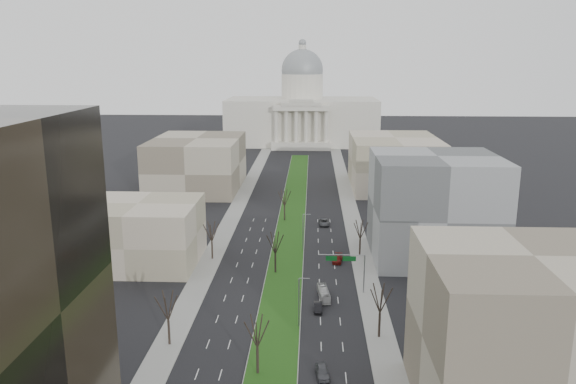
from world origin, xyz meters
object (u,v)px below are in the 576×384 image
(car_black, at_px, (318,307))
(car_red, at_px, (338,259))
(box_van, at_px, (324,293))
(car_grey_near, at_px, (322,371))
(car_grey_far, at_px, (324,222))

(car_black, bearing_deg, car_red, 79.09)
(car_black, distance_m, box_van, 5.66)
(car_grey_near, xyz_separation_m, box_van, (0.71, 27.42, 0.24))
(car_red, distance_m, box_van, 20.45)
(car_black, height_order, car_red, car_red)
(car_grey_far, bearing_deg, car_black, -95.64)
(car_grey_near, height_order, car_red, car_grey_near)
(car_black, height_order, box_van, box_van)
(car_red, height_order, box_van, box_van)
(car_black, distance_m, car_grey_far, 54.70)
(car_grey_near, bearing_deg, car_grey_far, 82.71)
(car_grey_near, xyz_separation_m, car_black, (-0.49, 21.90, -0.08))
(car_black, xyz_separation_m, car_grey_far, (2.14, 54.65, 0.09))
(car_grey_far, xyz_separation_m, box_van, (-0.94, -49.13, 0.23))
(car_grey_near, relative_size, car_black, 1.08)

